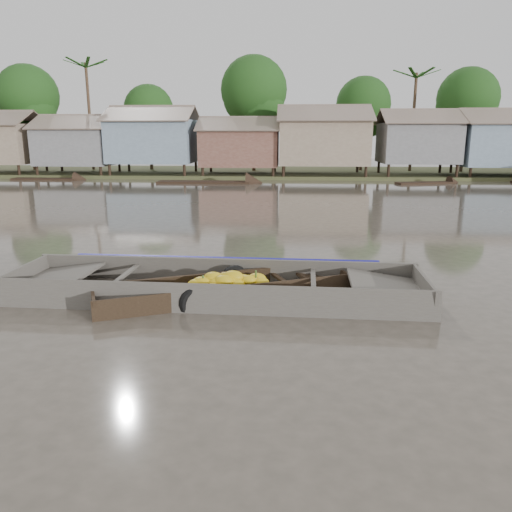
{
  "coord_description": "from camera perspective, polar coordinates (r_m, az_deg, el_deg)",
  "views": [
    {
      "loc": [
        -0.01,
        -9.33,
        3.3
      ],
      "look_at": [
        -0.68,
        0.78,
        0.8
      ],
      "focal_mm": 35.0,
      "sensor_mm": 36.0,
      "label": 1
    }
  ],
  "objects": [
    {
      "name": "ground",
      "position": [
        9.89,
        3.65,
        -5.65
      ],
      "size": [
        120.0,
        120.0,
        0.0
      ],
      "primitive_type": "plane",
      "color": "#464036",
      "rests_on": "ground"
    },
    {
      "name": "riverbank",
      "position": [
        41.3,
        8.24,
        13.39
      ],
      "size": [
        120.0,
        12.47,
        10.22
      ],
      "color": "#384723",
      "rests_on": "ground"
    },
    {
      "name": "banana_boat",
      "position": [
        10.36,
        -3.88,
        -3.89
      ],
      "size": [
        5.43,
        3.32,
        0.76
      ],
      "rotation": [
        0.0,
        0.0,
        0.41
      ],
      "color": "black",
      "rests_on": "ground"
    },
    {
      "name": "viewer_boat",
      "position": [
        10.46,
        -4.37,
        -4.08
      ],
      "size": [
        8.62,
        2.5,
        0.69
      ],
      "rotation": [
        0.0,
        0.0,
        -0.03
      ],
      "color": "#49443E",
      "rests_on": "ground"
    },
    {
      "name": "distant_boats",
      "position": [
        36.4,
        26.2,
        7.59
      ],
      "size": [
        45.44,
        15.89,
        1.38
      ],
      "color": "black",
      "rests_on": "ground"
    }
  ]
}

